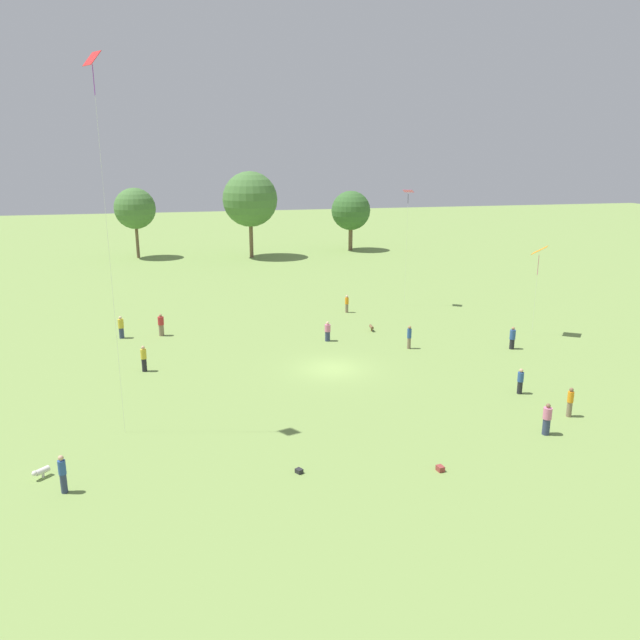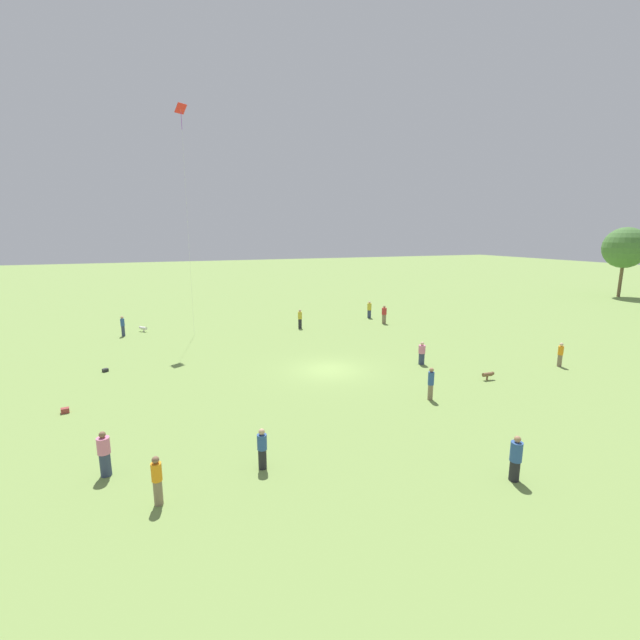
% 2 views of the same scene
% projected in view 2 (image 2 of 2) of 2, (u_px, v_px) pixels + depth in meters
% --- Properties ---
extents(ground_plane, '(240.00, 240.00, 0.00)m').
position_uv_depth(ground_plane, '(329.00, 370.00, 28.13)').
color(ground_plane, '#7A994C').
extents(tree_0, '(5.62, 5.62, 9.68)m').
position_uv_depth(tree_0, '(625.00, 248.00, 59.17)').
color(tree_0, brown).
rests_on(tree_0, ground_plane).
extents(person_0, '(0.47, 0.47, 1.78)m').
position_uv_depth(person_0, '(123.00, 326.00, 37.19)').
color(person_0, '#333D5B').
rests_on(person_0, ground_plane).
extents(person_1, '(0.53, 0.53, 1.81)m').
position_uv_depth(person_1, '(300.00, 319.00, 40.23)').
color(person_1, '#232328').
rests_on(person_1, ground_plane).
extents(person_2, '(0.54, 0.54, 1.58)m').
position_uv_depth(person_2, '(422.00, 353.00, 29.18)').
color(person_2, '#333D5B').
rests_on(person_2, ground_plane).
extents(person_3, '(0.44, 0.44, 1.65)m').
position_uv_depth(person_3, '(560.00, 355.00, 28.68)').
color(person_3, '#847056').
rests_on(person_3, ground_plane).
extents(person_4, '(0.52, 0.52, 1.81)m').
position_uv_depth(person_4, '(369.00, 310.00, 45.22)').
color(person_4, '#333D5B').
rests_on(person_4, ground_plane).
extents(person_5, '(0.57, 0.57, 1.73)m').
position_uv_depth(person_5, '(516.00, 459.00, 15.38)').
color(person_5, '#232328').
rests_on(person_5, ground_plane).
extents(person_6, '(0.57, 0.57, 1.82)m').
position_uv_depth(person_6, '(384.00, 315.00, 42.39)').
color(person_6, '#847056').
rests_on(person_6, ground_plane).
extents(person_7, '(0.43, 0.43, 1.80)m').
position_uv_depth(person_7, '(431.00, 383.00, 22.91)').
color(person_7, '#847056').
rests_on(person_7, ground_plane).
extents(person_8, '(0.47, 0.47, 1.62)m').
position_uv_depth(person_8, '(262.00, 449.00, 16.18)').
color(person_8, '#232328').
rests_on(person_8, ground_plane).
extents(person_9, '(0.40, 0.40, 1.73)m').
position_uv_depth(person_9, '(157.00, 480.00, 13.99)').
color(person_9, '#847056').
rests_on(person_9, ground_plane).
extents(person_10, '(0.53, 0.53, 1.74)m').
position_uv_depth(person_10, '(104.00, 454.00, 15.69)').
color(person_10, '#333D5B').
rests_on(person_10, ground_plane).
extents(kite_1, '(0.94, 1.03, 18.85)m').
position_uv_depth(kite_1, '(182.00, 125.00, 34.06)').
color(kite_1, red).
rests_on(kite_1, ground_plane).
extents(dog_0, '(0.28, 0.81, 0.50)m').
position_uv_depth(dog_0, '(488.00, 374.00, 26.12)').
color(dog_0, brown).
rests_on(dog_0, ground_plane).
extents(dog_1, '(0.73, 0.71, 0.49)m').
position_uv_depth(dog_1, '(143.00, 328.00, 39.01)').
color(dog_1, silver).
rests_on(dog_1, ground_plane).
extents(picnic_bag_0, '(0.35, 0.41, 0.25)m').
position_uv_depth(picnic_bag_0, '(65.00, 410.00, 21.35)').
color(picnic_bag_0, '#933833').
rests_on(picnic_bag_0, ground_plane).
extents(picnic_bag_1, '(0.39, 0.41, 0.21)m').
position_uv_depth(picnic_bag_1, '(105.00, 370.00, 27.71)').
color(picnic_bag_1, '#262628').
rests_on(picnic_bag_1, ground_plane).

